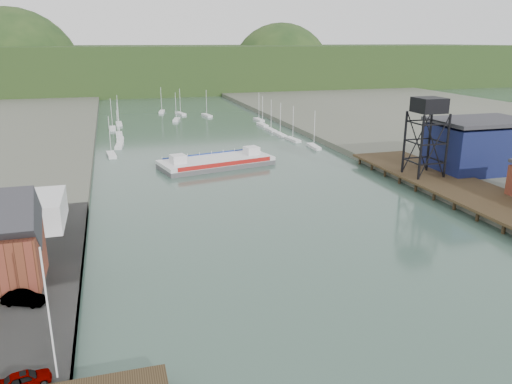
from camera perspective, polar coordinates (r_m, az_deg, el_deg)
east_pier at (r=101.68m, az=23.47°, el=-0.03°), size 14.00×70.00×2.45m
white_shed at (r=85.06m, az=-27.08°, el=-2.27°), size 18.00×12.00×4.50m
flagpole at (r=45.30m, az=-22.59°, el=-12.85°), size 0.16×0.16×12.00m
lift_tower at (r=107.85m, az=19.14°, el=8.84°), size 6.50×6.50×16.00m
blue_shed at (r=119.87m, az=24.11°, el=4.85°), size 20.50×14.50×11.30m
marina_sailboats at (r=172.39m, az=-7.07°, el=7.20°), size 57.71×92.65×0.90m
distant_hills at (r=332.04m, az=-12.58°, el=13.31°), size 500.00×120.00×80.00m
chain_ferry at (r=120.67m, az=-4.56°, el=3.46°), size 28.50×16.36×3.86m
car_west_a at (r=48.01m, az=-24.89°, el=-18.81°), size 4.36×2.48×1.40m
car_west_b at (r=60.65m, az=-24.98°, el=-10.96°), size 4.86×3.27×1.51m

